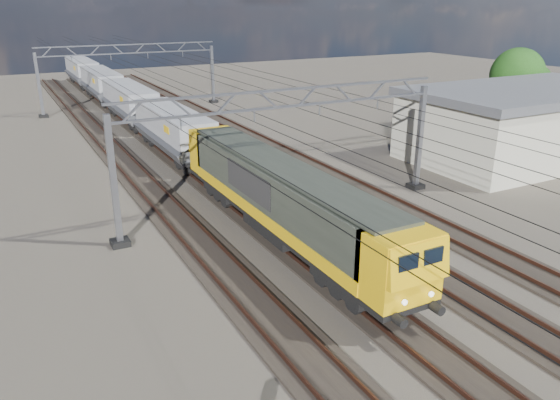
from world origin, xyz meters
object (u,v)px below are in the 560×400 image
locomotive (281,196)px  hopper_wagon_fourth (82,70)px  hopper_wagon_mid (130,101)px  tree_far (521,77)px  catenary_gantry_mid (288,147)px  catenary_gantry_far (131,74)px  industrial_shed (527,122)px  hopper_wagon_lead (173,129)px  hopper_wagon_third (102,83)px

locomotive → hopper_wagon_fourth: bearing=90.0°
locomotive → hopper_wagon_mid: bearing=90.0°
hopper_wagon_fourth → hopper_wagon_mid: bearing=-90.0°
hopper_wagon_mid → tree_far: bearing=-30.6°
hopper_wagon_fourth → catenary_gantry_mid: bearing=-88.0°
hopper_wagon_fourth → tree_far: (32.32, -47.54, 2.52)m
catenary_gantry_far → industrial_shed: bearing=-57.1°
tree_far → catenary_gantry_mid: bearing=-162.1°
hopper_wagon_lead → catenary_gantry_mid: bearing=-82.3°
catenary_gantry_mid → locomotive: (-2.00, -2.97, -1.58)m
catenary_gantry_mid → hopper_wagon_fourth: (-2.00, 57.33, -1.67)m
catenary_gantry_mid → hopper_wagon_third: 43.21m
catenary_gantry_mid → locomotive: size_ratio=0.94×
catenary_gantry_far → industrial_shed: (22.00, -34.00, -1.18)m
catenary_gantry_far → hopper_wagon_fourth: catenary_gantry_far is taller
locomotive → hopper_wagon_mid: (-0.00, 31.90, -0.09)m
hopper_wagon_lead → hopper_wagon_fourth: (0.00, 42.60, 0.00)m
locomotive → hopper_wagon_mid: size_ratio=1.62×
catenary_gantry_far → hopper_wagon_lead: 21.43m
catenary_gantry_mid → hopper_wagon_mid: size_ratio=1.53×
industrial_shed → hopper_wagon_mid: bearing=131.7°
industrial_shed → catenary_gantry_mid: bearing=-174.8°
catenary_gantry_mid → catenary_gantry_far: same height
hopper_wagon_lead → tree_far: (32.32, -4.94, 2.52)m
catenary_gantry_mid → industrial_shed: 22.12m
catenary_gantry_far → hopper_wagon_mid: size_ratio=1.53×
catenary_gantry_far → tree_far: (30.32, -26.21, 0.85)m
hopper_wagon_lead → hopper_wagon_third: same height
hopper_wagon_fourth → industrial_shed: (24.00, -55.33, 0.49)m
hopper_wagon_mid → hopper_wagon_fourth: (0.00, 28.40, 0.00)m
hopper_wagon_lead → tree_far: size_ratio=1.74×
locomotive → hopper_wagon_lead: locomotive is taller
hopper_wagon_lead → industrial_shed: 27.17m
locomotive → tree_far: size_ratio=2.83×
locomotive → tree_far: (32.32, 12.76, 2.43)m
locomotive → tree_far: 34.83m
catenary_gantry_far → tree_far: 40.09m
catenary_gantry_far → locomotive: size_ratio=0.94×
hopper_wagon_lead → hopper_wagon_fourth: 42.60m
hopper_wagon_mid → tree_far: tree_far is taller
hopper_wagon_mid → catenary_gantry_far: bearing=74.2°
tree_far → hopper_wagon_lead: bearing=171.3°
catenary_gantry_mid → catenary_gantry_far: size_ratio=1.00×
catenary_gantry_mid → hopper_wagon_lead: bearing=97.7°
catenary_gantry_far → hopper_wagon_mid: catenary_gantry_far is taller
hopper_wagon_third → hopper_wagon_fourth: size_ratio=1.00×
locomotive → hopper_wagon_lead: bearing=90.0°
hopper_wagon_mid → hopper_wagon_fourth: bearing=90.0°
catenary_gantry_far → tree_far: tree_far is taller
catenary_gantry_mid → hopper_wagon_fourth: catenary_gantry_mid is taller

